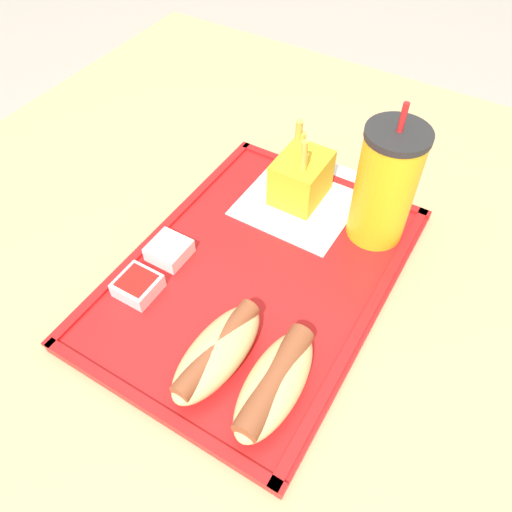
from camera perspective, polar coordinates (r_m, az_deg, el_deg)
The scene contains 10 objects.
ground_plane at distance 1.29m, azimuth 0.01°, elevation -23.28°, with size 8.00×8.00×0.00m, color #ADA393.
dining_table at distance 0.94m, azimuth 0.01°, elevation -16.69°, with size 1.12×1.10×0.74m.
food_tray at distance 0.62m, azimuth -0.00°, elevation -2.06°, with size 0.42×0.30×0.01m.
paper_napkin at distance 0.72m, azimuth 5.46°, elevation 6.84°, with size 0.18×0.15×0.00m.
soda_cup at distance 0.63m, azimuth 14.55°, elevation 7.79°, with size 0.08×0.08×0.19m.
hot_dog_far at distance 0.52m, azimuth 2.16°, elevation -14.28°, with size 0.14×0.06×0.04m.
hot_dog_near at distance 0.53m, azimuth -4.43°, elevation -10.84°, with size 0.14×0.06×0.04m.
fries_carton at distance 0.69m, azimuth 5.16°, elevation 8.93°, with size 0.08×0.06×0.12m.
sauce_cup_mayo at distance 0.64m, azimuth -9.90°, elevation 0.71°, with size 0.05×0.05×0.02m.
sauce_cup_ketchup at distance 0.61m, azimuth -13.37°, elevation -3.26°, with size 0.05×0.05×0.02m.
Camera 1 is at (0.32, 0.19, 1.23)m, focal length 35.00 mm.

